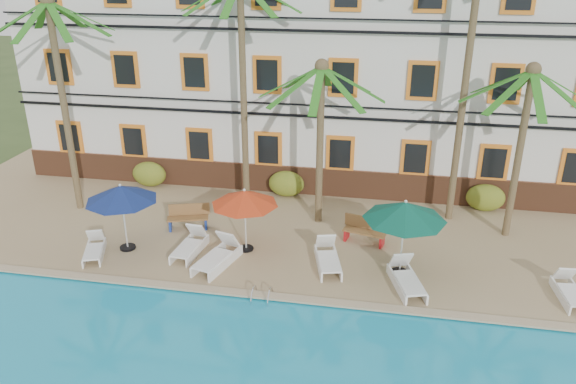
% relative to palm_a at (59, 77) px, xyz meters
% --- Properties ---
extents(ground, '(100.00, 100.00, 0.00)m').
position_rel_palm_a_xyz_m(ground, '(8.63, -3.95, -5.50)').
color(ground, '#384C23').
rests_on(ground, ground).
extents(pool_deck, '(30.00, 12.00, 0.25)m').
position_rel_palm_a_xyz_m(pool_deck, '(8.63, 1.05, -5.37)').
color(pool_deck, tan).
rests_on(pool_deck, ground).
extents(pool_coping, '(30.00, 0.35, 0.06)m').
position_rel_palm_a_xyz_m(pool_coping, '(8.63, -4.85, -5.22)').
color(pool_coping, tan).
rests_on(pool_coping, pool_deck).
extents(hotel_building, '(25.40, 6.44, 10.22)m').
position_rel_palm_a_xyz_m(hotel_building, '(8.63, 6.03, -0.13)').
color(hotel_building, silver).
rests_on(hotel_building, pool_deck).
extents(palm_a, '(4.44, 4.44, 8.18)m').
position_rel_palm_a_xyz_m(palm_a, '(0.00, 0.00, 0.00)').
color(palm_a, brown).
rests_on(palm_a, pool_deck).
extents(palm_b, '(4.44, 4.44, 8.90)m').
position_rel_palm_a_xyz_m(palm_b, '(6.48, 1.71, 0.41)').
color(palm_b, brown).
rests_on(palm_b, pool_deck).
extents(palm_c, '(4.44, 4.44, 6.14)m').
position_rel_palm_a_xyz_m(palm_c, '(9.60, 0.51, -1.20)').
color(palm_c, brown).
rests_on(palm_c, pool_deck).
extents(palm_d, '(4.44, 4.44, 10.56)m').
position_rel_palm_a_xyz_m(palm_d, '(14.53, 1.67, 1.33)').
color(palm_d, brown).
rests_on(palm_d, pool_deck).
extents(palm_e, '(4.44, 4.44, 6.24)m').
position_rel_palm_a_xyz_m(palm_e, '(16.45, 0.63, -1.14)').
color(palm_e, brown).
rests_on(palm_e, pool_deck).
extents(shrub_left, '(1.50, 0.90, 1.10)m').
position_rel_palm_a_xyz_m(shrub_left, '(1.87, 2.65, -4.70)').
color(shrub_left, '#215E1B').
rests_on(shrub_left, pool_deck).
extents(shrub_mid, '(1.50, 0.90, 1.10)m').
position_rel_palm_a_xyz_m(shrub_mid, '(7.96, 2.65, -4.70)').
color(shrub_mid, '#215E1B').
rests_on(shrub_mid, pool_deck).
extents(shrub_right, '(1.50, 0.90, 1.10)m').
position_rel_palm_a_xyz_m(shrub_right, '(15.96, 2.65, -4.70)').
color(shrub_right, '#215E1B').
rests_on(shrub_right, pool_deck).
extents(umbrella_blue, '(2.43, 2.43, 2.43)m').
position_rel_palm_a_xyz_m(umbrella_blue, '(3.38, -2.84, -3.17)').
color(umbrella_blue, black).
rests_on(umbrella_blue, pool_deck).
extents(umbrella_red, '(2.28, 2.28, 2.29)m').
position_rel_palm_a_xyz_m(umbrella_red, '(7.44, -2.16, -3.30)').
color(umbrella_red, black).
rests_on(umbrella_red, pool_deck).
extents(umbrella_green, '(2.59, 2.59, 2.59)m').
position_rel_palm_a_xyz_m(umbrella_green, '(12.66, -2.82, -3.04)').
color(umbrella_green, black).
rests_on(umbrella_green, pool_deck).
extents(lounger_a, '(1.12, 1.74, 0.77)m').
position_rel_palm_a_xyz_m(lounger_a, '(2.49, -3.48, -5.00)').
color(lounger_a, white).
rests_on(lounger_a, pool_deck).
extents(lounger_b, '(0.82, 1.91, 0.88)m').
position_rel_palm_a_xyz_m(lounger_b, '(5.62, -2.72, -4.96)').
color(lounger_b, white).
rests_on(lounger_b, pool_deck).
extents(lounger_c, '(1.26, 2.19, 0.98)m').
position_rel_palm_a_xyz_m(lounger_c, '(6.79, -3.32, -4.93)').
color(lounger_c, white).
rests_on(lounger_c, pool_deck).
extents(lounger_d, '(1.14, 2.05, 0.92)m').
position_rel_palm_a_xyz_m(lounger_d, '(10.34, -2.74, -4.95)').
color(lounger_d, white).
rests_on(lounger_d, pool_deck).
extents(lounger_e, '(1.24, 2.08, 0.93)m').
position_rel_palm_a_xyz_m(lounger_e, '(12.85, -3.57, -4.95)').
color(lounger_e, white).
rests_on(lounger_e, pool_deck).
extents(lounger_f, '(0.75, 1.77, 0.81)m').
position_rel_palm_a_xyz_m(lounger_f, '(17.60, -3.33, -4.99)').
color(lounger_f, white).
rests_on(lounger_f, pool_deck).
extents(bench_left, '(1.57, 0.90, 0.93)m').
position_rel_palm_a_xyz_m(bench_left, '(4.91, -0.93, -4.78)').
color(bench_left, olive).
rests_on(bench_left, pool_deck).
extents(bench_right, '(1.57, 0.84, 0.93)m').
position_rel_palm_a_xyz_m(bench_right, '(11.44, -0.86, -4.78)').
color(bench_right, olive).
rests_on(bench_right, pool_deck).
extents(pool_ladder, '(0.54, 0.74, 0.74)m').
position_rel_palm_a_xyz_m(pool_ladder, '(8.63, -4.95, -5.25)').
color(pool_ladder, silver).
rests_on(pool_ladder, ground).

